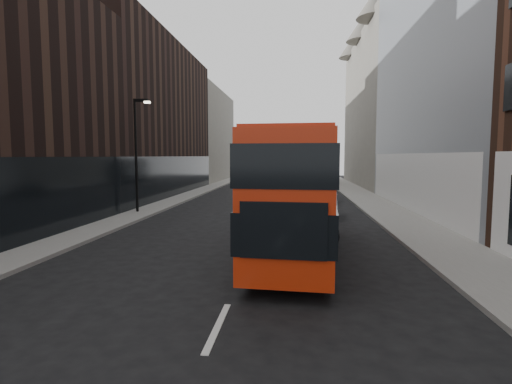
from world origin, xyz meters
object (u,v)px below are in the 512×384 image
(car_c, at_px, (325,193))
(red_bus, at_px, (298,188))
(car_b, at_px, (325,205))
(grey_bus, at_px, (309,170))
(car_a, at_px, (314,221))
(street_lamp, at_px, (137,147))

(car_c, bearing_deg, red_bus, -98.17)
(car_b, bearing_deg, grey_bus, 94.41)
(car_a, height_order, car_b, car_b)
(car_b, bearing_deg, car_a, -94.28)
(car_a, bearing_deg, street_lamp, 143.51)
(car_b, xyz_separation_m, car_c, (0.61, 8.51, -0.07))
(grey_bus, bearing_deg, car_a, -87.11)
(car_a, bearing_deg, car_b, 74.00)
(grey_bus, xyz_separation_m, car_a, (-0.83, -34.66, -1.08))
(red_bus, distance_m, grey_bus, 38.06)
(grey_bus, relative_size, car_a, 2.59)
(red_bus, relative_size, car_b, 2.67)
(car_a, xyz_separation_m, car_c, (1.51, 14.47, -0.07))
(car_a, height_order, car_c, car_a)
(grey_bus, bearing_deg, car_c, -83.82)
(car_a, distance_m, car_b, 6.02)
(car_b, bearing_deg, car_c, 90.19)
(red_bus, height_order, car_b, red_bus)
(street_lamp, xyz_separation_m, car_a, (10.72, -5.96, -3.50))
(street_lamp, height_order, car_b, street_lamp)
(car_b, bearing_deg, red_bus, -95.87)
(car_c, bearing_deg, grey_bus, 91.02)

